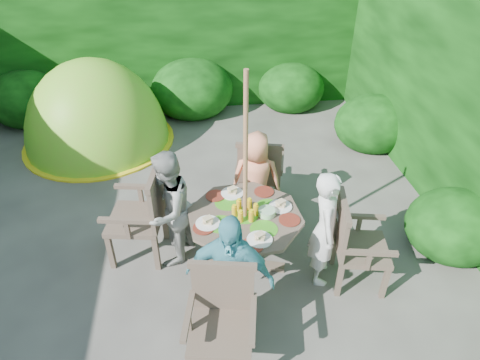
{
  "coord_description": "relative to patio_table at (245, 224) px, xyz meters",
  "views": [
    {
      "loc": [
        0.55,
        -3.86,
        3.41
      ],
      "look_at": [
        1.01,
        -0.18,
        0.85
      ],
      "focal_mm": 32.0,
      "sensor_mm": 36.0,
      "label": 1
    }
  ],
  "objects": [
    {
      "name": "ground",
      "position": [
        -1.02,
        0.59,
        -0.58
      ],
      "size": [
        60.0,
        60.0,
        0.0
      ],
      "primitive_type": "plane",
      "color": "#47433F",
      "rests_on": "ground"
    },
    {
      "name": "hedge_enclosure",
      "position": [
        -1.02,
        1.92,
        0.67
      ],
      "size": [
        9.0,
        9.0,
        2.5
      ],
      "color": "black",
      "rests_on": "ground"
    },
    {
      "name": "patio_table",
      "position": [
        0.0,
        0.0,
        0.0
      ],
      "size": [
        1.49,
        1.49,
        0.83
      ],
      "rotation": [
        0.0,
        0.0,
        -0.3
      ],
      "color": "#44372C",
      "rests_on": "ground"
    },
    {
      "name": "parasol_pole",
      "position": [
        -0.0,
        0.0,
        0.52
      ],
      "size": [
        0.06,
        0.06,
        2.2
      ],
      "primitive_type": "cylinder",
      "rotation": [
        0.0,
        0.0,
        -0.3
      ],
      "color": "#905F39",
      "rests_on": "ground"
    },
    {
      "name": "garden_chair_right",
      "position": [
        1.04,
        -0.33,
        -0.08
      ],
      "size": [
        0.6,
        0.66,
        0.95
      ],
      "rotation": [
        0.0,
        0.0,
        1.39
      ],
      "color": "#44372C",
      "rests_on": "ground"
    },
    {
      "name": "garden_chair_left",
      "position": [
        -1.04,
        0.33,
        -0.02
      ],
      "size": [
        0.66,
        0.71,
        1.05
      ],
      "rotation": [
        0.0,
        0.0,
        -1.74
      ],
      "color": "#44372C",
      "rests_on": "ground"
    },
    {
      "name": "garden_chair_back",
      "position": [
        0.32,
        1.05,
        -0.08
      ],
      "size": [
        0.67,
        0.62,
        0.94
      ],
      "rotation": [
        0.0,
        0.0,
        2.9
      ],
      "color": "#44372C",
      "rests_on": "ground"
    },
    {
      "name": "garden_chair_front",
      "position": [
        -0.34,
        -1.05,
        -0.09
      ],
      "size": [
        0.64,
        0.59,
        0.93
      ],
      "rotation": [
        0.0,
        0.0,
        -0.19
      ],
      "color": "#44372C",
      "rests_on": "ground"
    },
    {
      "name": "child_right",
      "position": [
        0.76,
        -0.24,
        0.06
      ],
      "size": [
        0.41,
        0.53,
        1.28
      ],
      "primitive_type": "imported",
      "rotation": [
        0.0,
        0.0,
        1.33
      ],
      "color": "silver",
      "rests_on": "ground"
    },
    {
      "name": "child_left",
      "position": [
        -0.77,
        0.24,
        0.07
      ],
      "size": [
        0.72,
        0.79,
        1.32
      ],
      "primitive_type": "imported",
      "rotation": [
        0.0,
        0.0,
        -2.02
      ],
      "color": "#969792",
      "rests_on": "ground"
    },
    {
      "name": "child_back",
      "position": [
        0.23,
        0.76,
        0.01
      ],
      "size": [
        0.64,
        0.49,
        1.18
      ],
      "primitive_type": "imported",
      "rotation": [
        0.0,
        0.0,
        2.93
      ],
      "color": "#F78D66",
      "rests_on": "ground"
    },
    {
      "name": "child_front",
      "position": [
        -0.24,
        -0.76,
        0.07
      ],
      "size": [
        0.83,
        0.55,
        1.32
      ],
      "primitive_type": "imported",
      "rotation": [
        0.0,
        0.0,
        -0.32
      ],
      "color": "#4CA3B2",
      "rests_on": "ground"
    },
    {
      "name": "dome_tent",
      "position": [
        -1.94,
        2.97,
        -0.58
      ],
      "size": [
        2.81,
        2.81,
        2.68
      ],
      "rotation": [
        0.0,
        0.0,
        0.34
      ],
      "color": "#74D629",
      "rests_on": "ground"
    }
  ]
}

